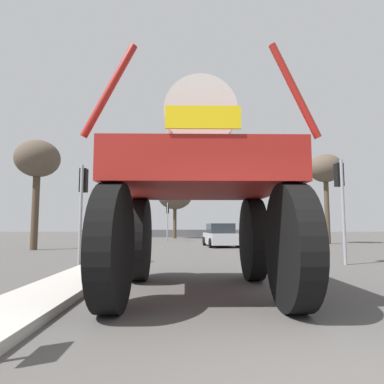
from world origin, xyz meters
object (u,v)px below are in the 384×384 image
(traffic_signal_near_left, at_px, (83,192))
(sedan_ahead, at_px, (220,236))
(traffic_signal_far_left, at_px, (168,213))
(bare_tree_left, at_px, (37,161))
(oversize_sprayer, at_px, (199,187))
(traffic_signal_near_right, at_px, (340,188))
(bare_tree_right, at_px, (325,170))
(bare_tree_far_center, at_px, (175,195))

(traffic_signal_near_left, bearing_deg, sedan_ahead, 60.30)
(traffic_signal_near_left, distance_m, traffic_signal_far_left, 18.27)
(traffic_signal_far_left, relative_size, bare_tree_left, 0.54)
(oversize_sprayer, bearing_deg, traffic_signal_near_right, -46.12)
(bare_tree_right, distance_m, bare_tree_far_center, 16.89)
(sedan_ahead, bearing_deg, traffic_signal_near_left, 145.74)
(traffic_signal_far_left, distance_m, bare_tree_right, 13.57)
(sedan_ahead, bearing_deg, traffic_signal_far_left, 22.08)
(bare_tree_right, xyz_separation_m, bare_tree_far_center, (-12.02, 11.83, -0.89))
(traffic_signal_far_left, xyz_separation_m, bare_tree_far_center, (0.49, 7.66, 2.34))
(oversize_sprayer, bearing_deg, bare_tree_right, -29.05)
(sedan_ahead, distance_m, traffic_signal_far_left, 8.65)
(sedan_ahead, xyz_separation_m, traffic_signal_near_right, (3.19, -10.57, 2.00))
(sedan_ahead, height_order, traffic_signal_far_left, traffic_signal_far_left)
(sedan_ahead, height_order, traffic_signal_near_right, traffic_signal_near_right)
(oversize_sprayer, distance_m, traffic_signal_near_left, 6.35)
(oversize_sprayer, relative_size, bare_tree_far_center, 0.81)
(sedan_ahead, distance_m, bare_tree_left, 12.13)
(traffic_signal_far_left, height_order, bare_tree_far_center, bare_tree_far_center)
(traffic_signal_near_right, distance_m, bare_tree_left, 16.28)
(sedan_ahead, distance_m, bare_tree_far_center, 16.11)
(traffic_signal_near_left, bearing_deg, bare_tree_left, 122.51)
(traffic_signal_far_left, bearing_deg, traffic_signal_near_left, -97.01)
(sedan_ahead, relative_size, traffic_signal_near_left, 1.21)
(sedan_ahead, distance_m, traffic_signal_near_right, 11.22)
(oversize_sprayer, xyz_separation_m, traffic_signal_far_left, (-1.62, 23.16, 0.32))
(traffic_signal_near_right, height_order, bare_tree_right, bare_tree_right)
(traffic_signal_near_left, height_order, bare_tree_left, bare_tree_left)
(oversize_sprayer, xyz_separation_m, traffic_signal_near_right, (5.37, 5.03, 0.56))
(traffic_signal_near_right, height_order, bare_tree_left, bare_tree_left)
(bare_tree_far_center, bearing_deg, oversize_sprayer, -87.90)
(traffic_signal_near_right, bearing_deg, bare_tree_left, 151.37)
(sedan_ahead, distance_m, bare_tree_right, 10.60)
(traffic_signal_near_right, bearing_deg, bare_tree_far_center, 104.15)
(traffic_signal_near_right, bearing_deg, bare_tree_right, 68.45)
(bare_tree_right, bearing_deg, traffic_signal_far_left, 161.56)
(oversize_sprayer, height_order, traffic_signal_near_left, oversize_sprayer)
(bare_tree_right, bearing_deg, bare_tree_left, -162.35)
(traffic_signal_near_left, distance_m, bare_tree_right, 20.54)
(oversize_sprayer, xyz_separation_m, sedan_ahead, (2.18, 15.60, -1.44))
(sedan_ahead, relative_size, bare_tree_far_center, 0.65)
(oversize_sprayer, distance_m, bare_tree_far_center, 30.96)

